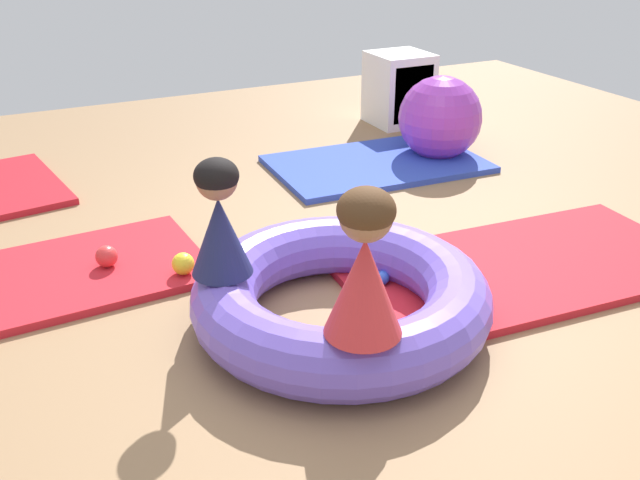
# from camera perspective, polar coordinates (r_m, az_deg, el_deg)

# --- Properties ---
(ground_plane) EXTENTS (8.00, 8.00, 0.00)m
(ground_plane) POSITION_cam_1_polar(r_m,az_deg,el_deg) (3.24, 2.78, -5.05)
(ground_plane) COLOR #93704C
(gym_mat_near_left) EXTENTS (1.72, 0.89, 0.04)m
(gym_mat_near_left) POSITION_cam_1_polar(r_m,az_deg,el_deg) (3.62, -22.59, -3.31)
(gym_mat_near_left) COLOR red
(gym_mat_near_left) RESTS_ON ground
(gym_mat_center_rear) EXTENTS (1.83, 1.02, 0.04)m
(gym_mat_center_rear) POSITION_cam_1_polar(r_m,az_deg,el_deg) (3.63, 15.86, -2.11)
(gym_mat_center_rear) COLOR red
(gym_mat_center_rear) RESTS_ON ground
(gym_mat_front) EXTENTS (1.44, 0.93, 0.04)m
(gym_mat_front) POSITION_cam_1_polar(r_m,az_deg,el_deg) (4.88, 4.57, 6.09)
(gym_mat_front) COLOR #2D47B7
(gym_mat_front) RESTS_ON ground
(inflatable_cushion) EXTENTS (1.26, 1.26, 0.28)m
(inflatable_cushion) POSITION_cam_1_polar(r_m,az_deg,el_deg) (3.01, 1.68, -4.54)
(inflatable_cushion) COLOR #7056D1
(inflatable_cushion) RESTS_ON ground
(child_in_navy) EXTENTS (0.34, 0.34, 0.49)m
(child_in_navy) POSITION_cam_1_polar(r_m,az_deg,el_deg) (2.83, -8.08, 1.69)
(child_in_navy) COLOR navy
(child_in_navy) RESTS_ON inflatable_cushion
(child_in_red) EXTENTS (0.29, 0.29, 0.54)m
(child_in_red) POSITION_cam_1_polar(r_m,az_deg,el_deg) (2.40, 3.60, -2.04)
(child_in_red) COLOR red
(child_in_red) RESTS_ON inflatable_cushion
(play_ball_blue) EXTENTS (0.07, 0.07, 0.07)m
(play_ball_blue) POSITION_cam_1_polar(r_m,az_deg,el_deg) (3.30, 5.00, -3.02)
(play_ball_blue) COLOR blue
(play_ball_blue) RESTS_ON gym_mat_center_rear
(play_ball_yellow) EXTENTS (0.11, 0.11, 0.11)m
(play_ball_yellow) POSITION_cam_1_polar(r_m,az_deg,el_deg) (3.43, -10.91, -1.88)
(play_ball_yellow) COLOR yellow
(play_ball_yellow) RESTS_ON gym_mat_near_left
(play_ball_red_second) EXTENTS (0.11, 0.11, 0.11)m
(play_ball_red_second) POSITION_cam_1_polar(r_m,az_deg,el_deg) (3.59, -16.73, -1.26)
(play_ball_red_second) COLOR red
(play_ball_red_second) RESTS_ON gym_mat_near_left
(exercise_ball_large) EXTENTS (0.57, 0.57, 0.57)m
(exercise_ball_large) POSITION_cam_1_polar(r_m,az_deg,el_deg) (5.03, 9.59, 9.61)
(exercise_ball_large) COLOR purple
(exercise_ball_large) RESTS_ON ground
(storage_cube) EXTENTS (0.44, 0.44, 0.56)m
(storage_cube) POSITION_cam_1_polar(r_m,az_deg,el_deg) (5.82, 6.47, 11.91)
(storage_cube) COLOR white
(storage_cube) RESTS_ON ground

